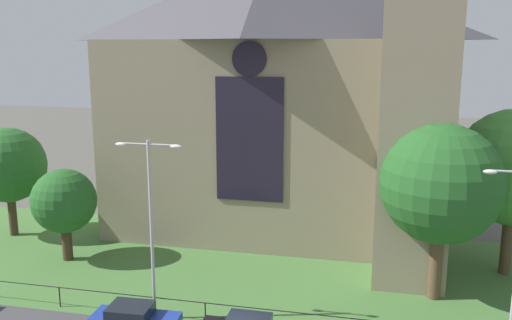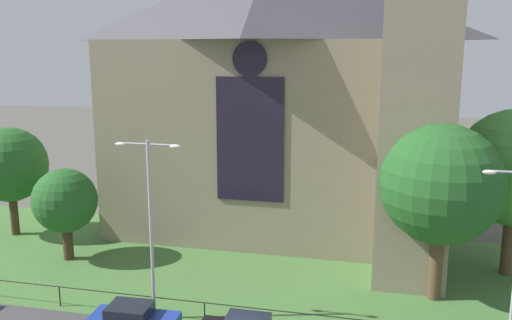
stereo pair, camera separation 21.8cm
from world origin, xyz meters
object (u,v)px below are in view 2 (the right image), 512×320
(tree_left_near, at_px, (65,201))
(church_building, at_px, (278,93))
(parked_car_blue, at_px, (133,320))
(tree_left_far, at_px, (10,165))
(tree_right_near, at_px, (441,185))
(streetlamp_near, at_px, (150,210))

(tree_left_near, bearing_deg, church_building, 36.65)
(parked_car_blue, bearing_deg, tree_left_far, 140.19)
(tree_right_near, bearing_deg, parked_car_blue, -152.98)
(tree_left_near, height_order, streetlamp_near, streetlamp_near)
(parked_car_blue, bearing_deg, tree_right_near, 24.56)
(streetlamp_near, bearing_deg, tree_left_far, 147.69)
(parked_car_blue, bearing_deg, tree_left_near, 134.11)
(tree_right_near, xyz_separation_m, tree_left_near, (-22.65, 0.54, -2.53))
(tree_left_far, bearing_deg, tree_left_near, -27.82)
(tree_left_near, distance_m, streetlamp_near, 10.76)
(tree_right_near, bearing_deg, streetlamp_near, -158.23)
(church_building, distance_m, tree_right_near, 14.74)
(parked_car_blue, bearing_deg, church_building, 74.96)
(tree_left_near, bearing_deg, tree_left_far, 152.18)
(tree_left_far, xyz_separation_m, streetlamp_near, (15.09, -9.55, 0.54))
(church_building, relative_size, tree_left_far, 3.28)
(streetlamp_near, bearing_deg, tree_left_near, 144.60)
(tree_left_near, distance_m, parked_car_blue, 11.86)
(tree_right_near, bearing_deg, tree_left_far, 172.27)
(tree_left_near, relative_size, tree_left_far, 0.76)
(tree_left_far, relative_size, streetlamp_near, 0.86)
(church_building, bearing_deg, streetlamp_near, -102.76)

